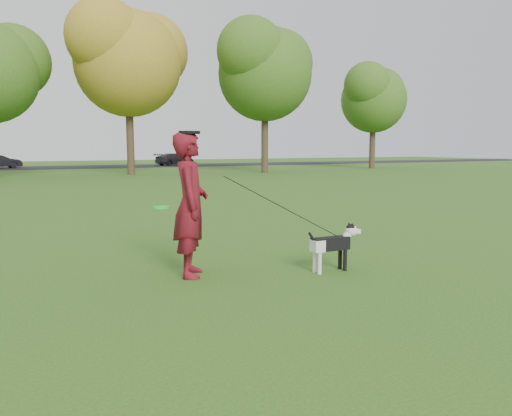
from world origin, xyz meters
TOP-DOWN VIEW (x-y plane):
  - ground at (0.00, 0.00)m, footprint 120.00×120.00m
  - road at (0.00, 40.00)m, footprint 120.00×7.00m
  - man at (-0.55, 0.38)m, footprint 0.74×0.88m
  - dog at (1.47, -0.29)m, footprint 0.95×0.19m
  - car_right at (10.97, 40.00)m, footprint 4.18×2.54m
  - man_held_items at (0.76, 0.01)m, footprint 2.71×0.83m
  - tree_row at (-1.43, 26.07)m, footprint 51.74×8.86m

SIDE VIEW (x-z plane):
  - ground at x=0.00m, z-range 0.00..0.00m
  - road at x=0.00m, z-range 0.00..0.02m
  - dog at x=1.47m, z-range 0.08..0.80m
  - car_right at x=10.97m, z-range 0.02..1.15m
  - man_held_items at x=0.76m, z-range 0.16..1.76m
  - man at x=-0.55m, z-range 0.00..2.07m
  - tree_row at x=-1.43m, z-range 1.40..13.41m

